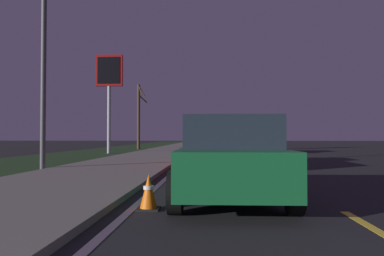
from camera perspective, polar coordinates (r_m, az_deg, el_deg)
ground at (r=27.67m, az=7.66°, el=-3.79°), size 144.00×144.00×0.00m
sidewalk_shoulder at (r=27.83m, az=-4.15°, el=-3.66°), size 108.00×4.00×0.12m
grass_verge at (r=28.91m, az=-14.04°, el=-3.65°), size 108.00×6.00×0.01m
lane_markings at (r=30.12m, az=2.53°, el=-3.59°), size 108.12×3.54×0.01m
pickup_truck at (r=14.29m, az=4.63°, el=-2.18°), size 5.43×2.30×1.87m
sedan_tan at (r=27.08m, az=11.56°, el=-2.17°), size 4.43×2.07×1.54m
sedan_green at (r=6.97m, az=5.80°, el=-4.68°), size 4.43×2.08×1.54m
gas_price_sign at (r=26.21m, az=-12.94°, el=7.50°), size 0.27×1.90×6.92m
street_light_near at (r=13.85m, az=-21.23°, el=14.05°), size 0.36×1.97×8.05m
bare_tree_far at (r=33.72m, az=-8.40°, el=2.06°), size 1.59×0.93×6.00m
traffic_cone_near at (r=6.01m, az=-6.87°, el=-10.03°), size 0.36×0.36×0.58m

